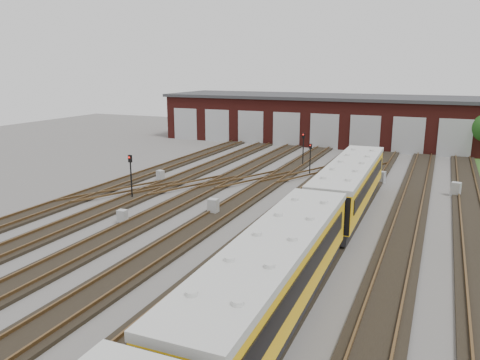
% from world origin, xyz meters
% --- Properties ---
extents(ground, '(120.00, 120.00, 0.00)m').
position_xyz_m(ground, '(0.00, 0.00, 0.00)').
color(ground, '#4E4B48').
rests_on(ground, ground).
extents(track_network, '(30.40, 70.00, 0.33)m').
position_xyz_m(track_network, '(-0.17, 0.59, 0.11)').
color(track_network, black).
rests_on(track_network, ground).
extents(maintenance_shed, '(51.00, 12.50, 6.35)m').
position_xyz_m(maintenance_shed, '(-0.01, 39.97, 3.20)').
color(maintenance_shed, '#4D1713').
rests_on(maintenance_shed, ground).
extents(metro_train, '(3.05, 47.56, 3.21)m').
position_xyz_m(metro_train, '(6.00, -7.66, 1.97)').
color(metro_train, black).
rests_on(metro_train, ground).
extents(signal_mast_0, '(0.30, 0.28, 3.49)m').
position_xyz_m(signal_mast_0, '(-10.13, 4.97, 2.24)').
color(signal_mast_0, black).
rests_on(signal_mast_0, ground).
extents(signal_mast_1, '(0.26, 0.25, 3.04)m').
position_xyz_m(signal_mast_1, '(0.37, 18.62, 1.95)').
color(signal_mast_1, black).
rests_on(signal_mast_1, ground).
extents(signal_mast_2, '(0.29, 0.27, 3.55)m').
position_xyz_m(signal_mast_2, '(-1.29, 21.99, 2.26)').
color(signal_mast_2, black).
rests_on(signal_mast_2, ground).
extents(signal_mast_3, '(0.28, 0.26, 2.84)m').
position_xyz_m(signal_mast_3, '(5.42, 18.19, 1.83)').
color(signal_mast_3, black).
rests_on(signal_mast_3, ground).
extents(relay_cabinet_0, '(0.61, 0.52, 0.97)m').
position_xyz_m(relay_cabinet_0, '(-7.04, -0.30, 0.49)').
color(relay_cabinet_0, '#989B9D').
rests_on(relay_cabinet_0, ground).
extents(relay_cabinet_1, '(0.71, 0.63, 1.00)m').
position_xyz_m(relay_cabinet_1, '(-11.35, 10.88, 0.50)').
color(relay_cabinet_1, '#989B9D').
rests_on(relay_cabinet_1, ground).
extents(relay_cabinet_2, '(0.67, 0.56, 1.12)m').
position_xyz_m(relay_cabinet_2, '(-2.55, 3.96, 0.56)').
color(relay_cabinet_2, '#989B9D').
rests_on(relay_cabinet_2, ground).
extents(relay_cabinet_3, '(0.75, 0.67, 1.05)m').
position_xyz_m(relay_cabinet_3, '(7.04, 18.09, 0.53)').
color(relay_cabinet_3, '#989B9D').
rests_on(relay_cabinet_3, ground).
extents(relay_cabinet_4, '(0.82, 0.74, 1.15)m').
position_xyz_m(relay_cabinet_4, '(13.02, 15.87, 0.57)').
color(relay_cabinet_4, '#989B9D').
rests_on(relay_cabinet_4, ground).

